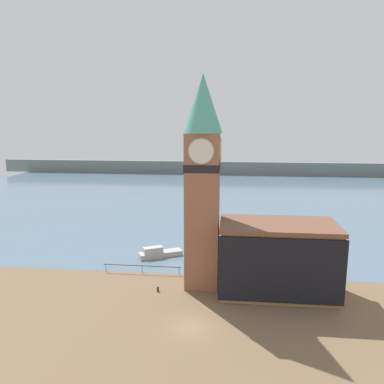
# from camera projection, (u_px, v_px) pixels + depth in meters

# --- Properties ---
(ground_plane) EXTENTS (160.00, 160.00, 0.00)m
(ground_plane) POSITION_uv_depth(u_px,v_px,m) (190.00, 327.00, 37.75)
(ground_plane) COLOR brown
(water) EXTENTS (160.00, 120.00, 0.00)m
(water) POSITION_uv_depth(u_px,v_px,m) (218.00, 193.00, 109.19)
(water) COLOR slate
(water) RESTS_ON ground_plane
(far_shoreline) EXTENTS (180.00, 3.00, 5.00)m
(far_shoreline) POSITION_uv_depth(u_px,v_px,m) (222.00, 168.00, 147.82)
(far_shoreline) COLOR slate
(far_shoreline) RESTS_ON water
(pier_railing) EXTENTS (10.80, 0.08, 1.09)m
(pier_railing) POSITION_uv_depth(u_px,v_px,m) (142.00, 266.00, 51.00)
(pier_railing) COLOR #333338
(pier_railing) RESTS_ON ground_plane
(clock_tower) EXTENTS (4.67, 4.67, 25.91)m
(clock_tower) POSITION_uv_depth(u_px,v_px,m) (203.00, 177.00, 45.04)
(clock_tower) COLOR #935B42
(clock_tower) RESTS_ON ground_plane
(pier_building) EXTENTS (13.84, 7.91, 8.63)m
(pier_building) POSITION_uv_depth(u_px,v_px,m) (277.00, 258.00, 44.72)
(pier_building) COLOR #A88451
(pier_building) RESTS_ON ground_plane
(boat_near) EXTENTS (6.70, 4.61, 1.61)m
(boat_near) POSITION_uv_depth(u_px,v_px,m) (159.00, 253.00, 57.34)
(boat_near) COLOR #B7B2A8
(boat_near) RESTS_ON water
(mooring_bollard_near) EXTENTS (0.27, 0.27, 0.62)m
(mooring_bollard_near) POSITION_uv_depth(u_px,v_px,m) (158.00, 289.00, 45.54)
(mooring_bollard_near) COLOR black
(mooring_bollard_near) RESTS_ON ground_plane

